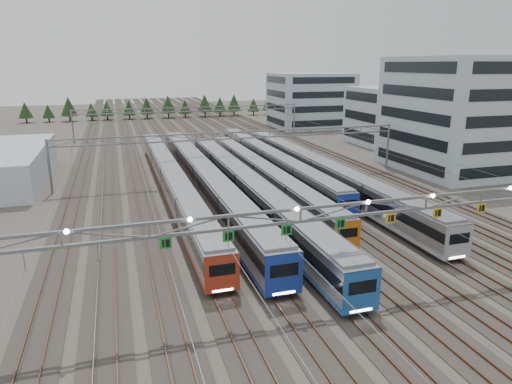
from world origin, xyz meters
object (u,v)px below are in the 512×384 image
object	(u,v)px
train_b	(204,178)
depot_bldg_north	(310,100)
gantry_near	(366,211)
gantry_far	(191,113)
train_f	(320,172)
train_d	(262,175)
west_shed	(12,165)
train_a	(171,179)
train_c	(246,187)
depot_bldg_mid	(386,116)
train_e	(270,161)
gantry_mid	(237,141)
depot_bldg_south	(457,115)

from	to	relation	value
train_b	depot_bldg_north	size ratio (longest dim) A/B	3.02
gantry_near	gantry_far	world-z (taller)	gantry_near
depot_bldg_north	train_f	bearing A→B (deg)	-112.46
train_f	train_d	bearing A→B (deg)	173.58
train_f	west_shed	world-z (taller)	west_shed
train_a	train_c	xyz separation A→B (m)	(9.00, -8.27, 0.10)
train_d	depot_bldg_mid	distance (m)	50.11
train_c	train_a	bearing A→B (deg)	137.42
west_shed	train_c	bearing A→B (deg)	-35.04
train_a	west_shed	bearing A→B (deg)	148.29
train_f	depot_bldg_north	xyz separation A→B (m)	(26.57, 64.28, 5.60)
train_e	gantry_mid	world-z (taller)	gantry_mid
train_f	west_shed	bearing A→B (deg)	159.60
train_a	train_d	world-z (taller)	train_a
train_b	west_shed	bearing A→B (deg)	149.77
train_b	gantry_mid	distance (m)	10.34
train_d	gantry_mid	distance (m)	8.10
gantry_far	depot_bldg_north	bearing A→B (deg)	17.30
train_c	gantry_far	world-z (taller)	gantry_far
train_a	train_f	xyz separation A→B (m)	(22.50, -2.60, 0.09)
train_b	train_f	distance (m)	18.02
train_e	depot_bldg_mid	world-z (taller)	depot_bldg_mid
train_c	west_shed	size ratio (longest dim) A/B	2.06
depot_bldg_south	train_f	bearing A→B (deg)	-173.18
train_c	depot_bldg_mid	world-z (taller)	depot_bldg_mid
gantry_far	train_f	bearing A→B (deg)	-77.91
train_f	gantry_near	xyz separation A→B (m)	(-11.30, -32.61, 4.85)
gantry_far	train_e	bearing A→B (deg)	-80.89
train_d	depot_bldg_mid	xyz separation A→B (m)	(40.08, 29.75, 4.45)
train_b	gantry_far	size ratio (longest dim) A/B	1.18
west_shed	gantry_mid	bearing A→B (deg)	-15.44
train_e	depot_bldg_north	world-z (taller)	depot_bldg_north
train_c	gantry_near	distance (m)	27.47
gantry_mid	depot_bldg_north	world-z (taller)	depot_bldg_north
train_b	depot_bldg_south	xyz separation A→B (m)	(45.22, 2.45, 7.43)
train_d	depot_bldg_north	size ratio (longest dim) A/B	2.45
train_e	depot_bldg_north	xyz separation A→B (m)	(31.07, 53.85, 5.68)
train_a	gantry_mid	distance (m)	12.98
train_d	train_e	bearing A→B (deg)	64.47
gantry_far	west_shed	size ratio (longest dim) A/B	1.88
train_b	train_a	bearing A→B (deg)	158.22
train_f	depot_bldg_south	distance (m)	28.42
train_a	gantry_near	distance (m)	37.28
train_a	west_shed	distance (m)	27.57
train_e	train_b	bearing A→B (deg)	-144.50
train_d	depot_bldg_south	distance (m)	37.08
train_a	train_f	distance (m)	22.65
gantry_near	depot_bldg_mid	world-z (taller)	depot_bldg_mid
train_a	train_e	distance (m)	19.63
train_a	train_c	world-z (taller)	train_c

